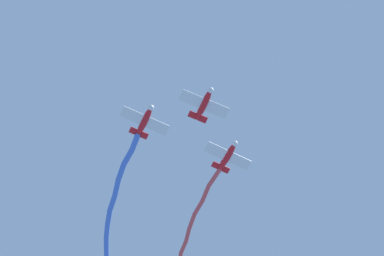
% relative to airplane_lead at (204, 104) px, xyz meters
% --- Properties ---
extents(airplane_lead, '(7.89, 6.01, 1.94)m').
position_rel_airplane_lead_xyz_m(airplane_lead, '(0.00, 0.00, 0.00)').
color(airplane_lead, red).
extents(airplane_left_wing, '(7.87, 6.02, 1.94)m').
position_rel_airplane_lead_xyz_m(airplane_left_wing, '(-5.18, -7.99, 0.00)').
color(airplane_left_wing, red).
extents(smoke_trail_left_wing, '(4.21, 22.15, 2.77)m').
position_rel_airplane_lead_xyz_m(smoke_trail_left_wing, '(-2.14, -21.30, 0.96)').
color(smoke_trail_left_wing, '#DB4C4C').
extents(airplane_right_wing, '(7.87, 6.02, 1.94)m').
position_rel_airplane_lead_xyz_m(airplane_right_wing, '(8.48, -4.31, 0.30)').
color(airplane_right_wing, red).
extents(smoke_trail_right_wing, '(4.46, 29.63, 6.04)m').
position_rel_airplane_lead_xyz_m(smoke_trail_right_wing, '(11.54, -21.23, 2.82)').
color(smoke_trail_right_wing, '#4C75DB').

